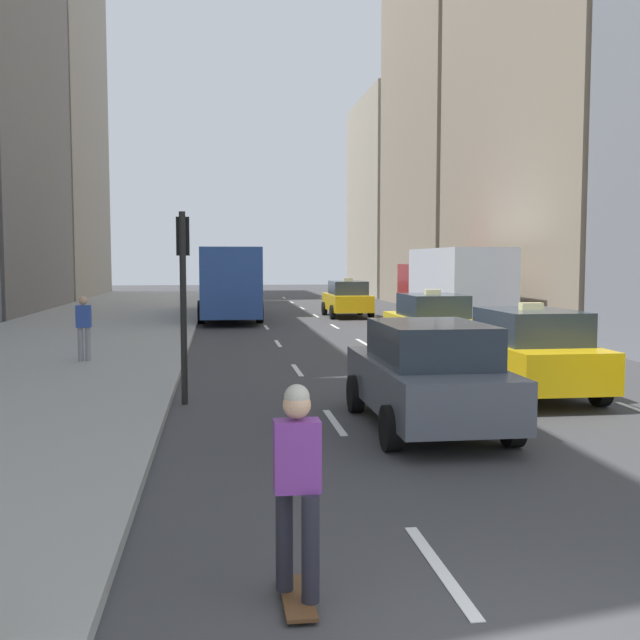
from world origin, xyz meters
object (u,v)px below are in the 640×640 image
taxi_fourth (430,323)px  pedestrian_far_walking (84,325)px  skateboarder (297,484)px  city_bus (229,280)px  traffic_light_pole (183,276)px  taxi_second (526,351)px  sedan_black_near (427,375)px  taxi_lead (347,299)px  box_truck (451,286)px

taxi_fourth → pedestrian_far_walking: bearing=-170.8°
taxi_fourth → skateboarder: (-5.50, -15.37, 0.08)m
city_bus → skateboarder: size_ratio=6.65×
traffic_light_pole → city_bus: bearing=87.0°
city_bus → skateboarder: bearing=-89.8°
taxi_second → city_bus: city_bus is taller
taxi_second → sedan_black_near: 3.88m
taxi_lead → taxi_second: bearing=-90.0°
sedan_black_near → pedestrian_far_walking: size_ratio=2.70×
box_truck → pedestrian_far_walking: box_truck is taller
sedan_black_near → traffic_light_pole: traffic_light_pole is taller
taxi_lead → box_truck: bearing=-69.1°
taxi_lead → sedan_black_near: 23.92m
sedan_black_near → taxi_fourth: bearing=73.6°
taxi_lead → traffic_light_pole: 22.16m
taxi_second → box_truck: 14.04m
taxi_fourth → sedan_black_near: 9.93m
city_bus → traffic_light_pole: (-1.14, -21.37, 0.62)m
taxi_second → taxi_fourth: (0.00, 6.85, 0.00)m
taxi_fourth → traffic_light_pole: (-6.75, -6.82, 1.53)m
taxi_lead → taxi_fourth: (0.00, -14.23, 0.00)m
taxi_lead → taxi_second: size_ratio=1.00×
taxi_fourth → sedan_black_near: size_ratio=0.99×
sedan_black_near → traffic_light_pole: size_ratio=1.24×
box_truck → traffic_light_pole: 16.72m
city_bus → skateboarder: city_bus is taller
taxi_fourth → pedestrian_far_walking: (-9.49, -1.54, 0.19)m
taxi_second → box_truck: size_ratio=0.52×
box_truck → taxi_second: bearing=-101.5°
skateboarder → traffic_light_pole: traffic_light_pole is taller
sedan_black_near → skateboarder: 6.44m
skateboarder → taxi_lead: bearing=79.5°
taxi_lead → skateboarder: bearing=-100.5°
sedan_black_near → skateboarder: skateboarder is taller
sedan_black_near → traffic_light_pole: bearing=145.6°
traffic_light_pole → pedestrian_far_walking: bearing=117.4°
skateboarder → traffic_light_pole: 8.76m
traffic_light_pole → taxi_second: bearing=-0.2°
taxi_second → traffic_light_pole: traffic_light_pole is taller
city_bus → pedestrian_far_walking: (-3.88, -16.08, -0.72)m
taxi_fourth → traffic_light_pole: bearing=-134.7°
taxi_fourth → traffic_light_pole: traffic_light_pole is taller
box_truck → skateboarder: 23.76m
skateboarder → pedestrian_far_walking: 14.40m
taxi_lead → traffic_light_pole: (-6.75, -21.05, 1.53)m
skateboarder → box_truck: bearing=69.5°
city_bus → traffic_light_pole: bearing=-93.0°
pedestrian_far_walking → taxi_second: bearing=-29.2°
taxi_second → taxi_fourth: size_ratio=1.00×
box_truck → pedestrian_far_walking: bearing=-145.6°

